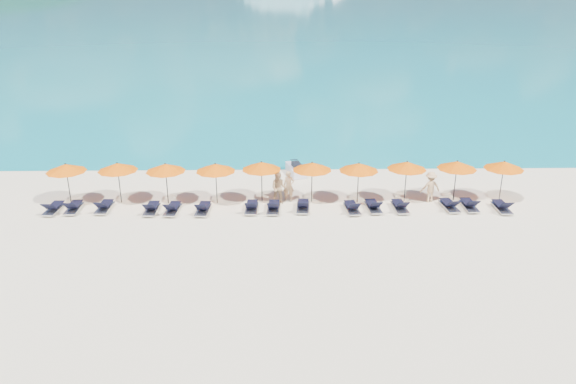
{
  "coord_description": "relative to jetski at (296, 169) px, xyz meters",
  "views": [
    {
      "loc": [
        -0.47,
        -23.5,
        11.49
      ],
      "look_at": [
        0.0,
        3.0,
        1.2
      ],
      "focal_mm": 35.0,
      "sensor_mm": 36.0,
      "label": 1
    }
  ],
  "objects": [
    {
      "name": "lounger_6",
      "position": [
        -2.48,
        -5.73,
        -0.08
      ],
      "size": [
        0.69,
        1.72,
        0.66
      ],
      "rotation": [
        0.0,
        0.0,
        -0.04
      ],
      "color": "silver",
      "rests_on": "ground"
    },
    {
      "name": "lounger_12",
      "position": [
        7.88,
        -5.68,
        -0.08
      ],
      "size": [
        0.77,
        1.75,
        0.66
      ],
      "rotation": [
        0.0,
        0.0,
        0.09
      ],
      "color": "silver",
      "rests_on": "ground"
    },
    {
      "name": "jetski",
      "position": [
        0.0,
        0.0,
        0.0
      ],
      "size": [
        1.27,
        2.28,
        0.77
      ],
      "rotation": [
        0.0,
        0.0,
        0.22
      ],
      "color": "silver",
      "rests_on": "ground"
    },
    {
      "name": "umbrella_0",
      "position": [
        -12.25,
        -4.51,
        1.7
      ],
      "size": [
        2.1,
        2.1,
        2.28
      ],
      "color": "black",
      "rests_on": "ground"
    },
    {
      "name": "lounger_11",
      "position": [
        5.26,
        -5.77,
        -0.08
      ],
      "size": [
        0.7,
        1.73,
        0.66
      ],
      "rotation": [
        0.0,
        0.0,
        0.05
      ],
      "color": "silver",
      "rests_on": "ground"
    },
    {
      "name": "umbrella_2",
      "position": [
        -7.02,
        -4.57,
        1.7
      ],
      "size": [
        2.1,
        2.1,
        2.28
      ],
      "color": "black",
      "rests_on": "ground"
    },
    {
      "name": "lounger_7",
      "position": [
        -1.34,
        -5.79,
        -0.08
      ],
      "size": [
        0.72,
        1.73,
        0.66
      ],
      "rotation": [
        0.0,
        0.0,
        -0.06
      ],
      "color": "silver",
      "rests_on": "ground"
    },
    {
      "name": "lounger_3",
      "position": [
        -7.65,
        -5.82,
        -0.08
      ],
      "size": [
        0.63,
        1.7,
        0.66
      ],
      "rotation": [
        0.0,
        0.0,
        -0.01
      ],
      "color": "silver",
      "rests_on": "ground"
    },
    {
      "name": "lounger_10",
      "position": [
        3.87,
        -5.74,
        -0.08
      ],
      "size": [
        0.76,
        1.74,
        0.66
      ],
      "rotation": [
        0.0,
        0.0,
        0.08
      ],
      "color": "silver",
      "rests_on": "ground"
    },
    {
      "name": "lounger_5",
      "position": [
        -4.98,
        -5.9,
        -0.08
      ],
      "size": [
        0.74,
        1.74,
        0.66
      ],
      "rotation": [
        0.0,
        0.0,
        -0.07
      ],
      "color": "silver",
      "rests_on": "ground"
    },
    {
      "name": "headland_small",
      "position": [
        -150.59,
        550.87,
        -35.32
      ],
      "size": [
        162.0,
        126.0,
        85.5
      ],
      "color": "black",
      "rests_on": "ground"
    },
    {
      "name": "umbrella_6",
      "position": [
        3.17,
        -4.65,
        1.7
      ],
      "size": [
        2.1,
        2.1,
        2.28
      ],
      "color": "black",
      "rests_on": "ground"
    },
    {
      "name": "lounger_8",
      "position": [
        0.19,
        -5.66,
        -0.08
      ],
      "size": [
        0.74,
        1.74,
        0.66
      ],
      "rotation": [
        0.0,
        0.0,
        -0.07
      ],
      "color": "silver",
      "rests_on": "ground"
    },
    {
      "name": "lounger_4",
      "position": [
        -6.56,
        -5.87,
        -0.08
      ],
      "size": [
        0.76,
        1.75,
        0.66
      ],
      "rotation": [
        0.0,
        0.0,
        -0.09
      ],
      "color": "silver",
      "rests_on": "ground"
    },
    {
      "name": "lounger_14",
      "position": [
        10.55,
        -5.92,
        -0.08
      ],
      "size": [
        0.62,
        1.7,
        0.66
      ],
      "rotation": [
        0.0,
        0.0,
        -0.0
      ],
      "color": "silver",
      "rests_on": "ground"
    },
    {
      "name": "umbrella_3",
      "position": [
        -4.39,
        -4.61,
        1.7
      ],
      "size": [
        2.1,
        2.1,
        2.28
      ],
      "color": "black",
      "rests_on": "ground"
    },
    {
      "name": "lounger_9",
      "position": [
        2.74,
        -5.9,
        -0.08
      ],
      "size": [
        0.78,
        1.75,
        0.66
      ],
      "rotation": [
        0.0,
        0.0,
        0.1
      ],
      "color": "silver",
      "rests_on": "ground"
    },
    {
      "name": "lounger_0",
      "position": [
        -12.74,
        -5.7,
        -0.08
      ],
      "size": [
        0.71,
        1.73,
        0.66
      ],
      "rotation": [
        0.0,
        0.0,
        -0.05
      ],
      "color": "silver",
      "rests_on": "ground"
    },
    {
      "name": "umbrella_5",
      "position": [
        0.71,
        -4.5,
        1.7
      ],
      "size": [
        2.1,
        2.1,
        2.28
      ],
      "color": "black",
      "rests_on": "ground"
    },
    {
      "name": "umbrella_1",
      "position": [
        -9.58,
        -4.4,
        1.7
      ],
      "size": [
        2.1,
        2.1,
        2.28
      ],
      "color": "black",
      "rests_on": "ground"
    },
    {
      "name": "umbrella_9",
      "position": [
        10.96,
        -4.49,
        1.7
      ],
      "size": [
        2.1,
        2.1,
        2.28
      ],
      "color": "black",
      "rests_on": "ground"
    },
    {
      "name": "beachgoer_c",
      "position": [
        7.09,
        -4.6,
        0.53
      ],
      "size": [
        1.17,
        0.71,
        1.69
      ],
      "primitive_type": "imported",
      "rotation": [
        0.0,
        0.0,
        3.33
      ],
      "color": "tan",
      "rests_on": "ground"
    },
    {
      "name": "ground",
      "position": [
        -0.59,
        -9.13,
        -0.32
      ],
      "size": [
        1400.0,
        1400.0,
        0.0
      ],
      "primitive_type": "plane",
      "color": "beige"
    },
    {
      "name": "lounger_13",
      "position": [
        8.93,
        -5.66,
        -0.08
      ],
      "size": [
        0.64,
        1.71,
        0.66
      ],
      "rotation": [
        0.0,
        0.0,
        0.01
      ],
      "color": "silver",
      "rests_on": "ground"
    },
    {
      "name": "umbrella_8",
      "position": [
        8.46,
        -4.42,
        1.7
      ],
      "size": [
        2.1,
        2.1,
        2.28
      ],
      "color": "black",
      "rests_on": "ground"
    },
    {
      "name": "umbrella_4",
      "position": [
        -1.97,
        -4.36,
        1.7
      ],
      "size": [
        2.1,
        2.1,
        2.28
      ],
      "color": "black",
      "rests_on": "ground"
    },
    {
      "name": "umbrella_7",
      "position": [
        5.77,
        -4.44,
        1.7
      ],
      "size": [
        2.1,
        2.1,
        2.28
      ],
      "color": "black",
      "rests_on": "ground"
    },
    {
      "name": "beachgoer_a",
      "position": [
        -0.52,
        -4.28,
        0.51
      ],
      "size": [
        0.63,
        0.43,
        1.66
      ],
      "primitive_type": "imported",
      "rotation": [
        0.0,
        0.0,
        0.06
      ],
      "color": "tan",
      "rests_on": "ground"
    },
    {
      "name": "beachgoer_b",
      "position": [
        -1.06,
        -4.71,
        0.56
      ],
      "size": [
        0.92,
        0.62,
        1.76
      ],
      "primitive_type": "imported",
      "rotation": [
        0.0,
        0.0,
        -0.16
      ],
      "color": "tan",
      "rests_on": "ground"
    },
    {
      "name": "lounger_2",
      "position": [
        -10.16,
        -5.55,
        -0.08
      ],
      "size": [
        0.67,
        1.72,
        0.66
      ],
      "rotation": [
        0.0,
        0.0,
        -0.03
      ],
      "color": "silver",
      "rests_on": "ground"
    },
    {
      "name": "lounger_1",
      "position": [
        -11.73,
        -5.59,
        -0.08
      ],
      "size": [
        0.67,
        1.72,
        0.66
      ],
      "rotation": [
        0.0,
        0.0,
        0.03
      ],
      "color": "silver",
      "rests_on": "ground"
    }
  ]
}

